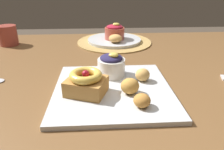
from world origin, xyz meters
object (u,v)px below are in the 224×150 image
object	(u,v)px
front_plate	(112,90)
fritter_back	(142,101)
cake_slice	(86,83)
berry_ramekin	(111,66)
back_pastry	(115,38)
back_ramekin	(114,32)
back_plate	(114,40)
fritter_middle	(142,75)
coffee_mug	(8,35)
fritter_front	(130,86)

from	to	relation	value
front_plate	fritter_back	bearing A→B (deg)	-57.30
cake_slice	berry_ramekin	size ratio (longest dim) A/B	1.43
fritter_back	back_pastry	xyz separation A→B (m)	(-0.02, 0.50, 0.01)
berry_ramekin	back_pastry	xyz separation A→B (m)	(0.04, 0.34, -0.01)
berry_ramekin	back_ramekin	world-z (taller)	back_ramekin
front_plate	berry_ramekin	bearing A→B (deg)	89.36
cake_slice	back_pastry	bearing A→B (deg)	76.30
berry_ramekin	fritter_back	xyz separation A→B (m)	(0.06, -0.17, -0.02)
back_plate	back_pastry	bearing A→B (deg)	-89.13
berry_ramekin	back_plate	distance (m)	0.40
fritter_middle	coffee_mug	size ratio (longest dim) A/B	0.46
cake_slice	fritter_front	distance (m)	0.11
front_plate	back_plate	world-z (taller)	back_plate
front_plate	cake_slice	distance (m)	0.08
fritter_front	back_pastry	distance (m)	0.44
fritter_front	back_ramekin	bearing A→B (deg)	90.31
coffee_mug	fritter_back	bearing A→B (deg)	-47.86
berry_ramekin	fritter_middle	size ratio (longest dim) A/B	2.00
fritter_middle	back_pastry	xyz separation A→B (m)	(-0.05, 0.37, 0.00)
front_plate	fritter_front	bearing A→B (deg)	-37.30
cake_slice	back_pastry	distance (m)	0.45
back_ramekin	coffee_mug	bearing A→B (deg)	-178.54
cake_slice	berry_ramekin	bearing A→B (deg)	55.17
back_plate	berry_ramekin	bearing A→B (deg)	-95.21
back_ramekin	back_pastry	xyz separation A→B (m)	(-0.00, -0.06, -0.02)
back_plate	back_pastry	distance (m)	0.07
fritter_front	fritter_middle	bearing A→B (deg)	56.60
front_plate	berry_ramekin	size ratio (longest dim) A/B	3.81
berry_ramekin	fritter_back	world-z (taller)	berry_ramekin
cake_slice	fritter_front	xyz separation A→B (m)	(0.11, -0.01, -0.01)
berry_ramekin	coffee_mug	bearing A→B (deg)	138.95
front_plate	coffee_mug	world-z (taller)	coffee_mug
fritter_back	back_plate	world-z (taller)	fritter_back
fritter_front	coffee_mug	xyz separation A→B (m)	(-0.48, 0.49, 0.01)
fritter_front	fritter_back	distance (m)	0.06
front_plate	coffee_mug	bearing A→B (deg)	133.78
fritter_middle	back_ramekin	bearing A→B (deg)	96.34
front_plate	back_ramekin	bearing A→B (deg)	85.35
back_ramekin	fritter_back	bearing A→B (deg)	-87.81
back_ramekin	back_pastry	size ratio (longest dim) A/B	1.54
cake_slice	fritter_middle	size ratio (longest dim) A/B	2.86
back_pastry	coffee_mug	distance (m)	0.48
fritter_middle	fritter_back	bearing A→B (deg)	-101.48
coffee_mug	cake_slice	bearing A→B (deg)	-52.42
berry_ramekin	back_ramekin	distance (m)	0.40
berry_ramekin	back_plate	size ratio (longest dim) A/B	0.33
front_plate	back_pastry	distance (m)	0.41
cake_slice	coffee_mug	world-z (taller)	coffee_mug
fritter_middle	fritter_back	world-z (taller)	fritter_middle
front_plate	back_plate	distance (m)	0.47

